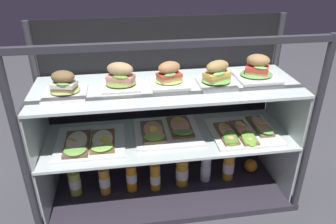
{
  "coord_description": "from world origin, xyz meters",
  "views": [
    {
      "loc": [
        -0.22,
        -1.41,
        1.27
      ],
      "look_at": [
        0.0,
        0.0,
        0.53
      ],
      "focal_mm": 34.44,
      "sensor_mm": 36.0,
      "label": 1
    }
  ],
  "objects_px": {
    "plated_roll_sandwich_center": "(257,71)",
    "juice_bottle_near_post": "(131,176)",
    "plated_roll_sandwich_mid_left": "(64,87)",
    "juice_bottle_back_right": "(155,176)",
    "open_sandwich_tray_right_of_center": "(167,131)",
    "orange_fruit_beside_bottles": "(251,166)",
    "plated_roll_sandwich_mid_right": "(217,76)",
    "open_sandwich_tray_mid_right": "(244,131)",
    "juice_bottle_back_center": "(75,182)",
    "juice_bottle_front_right_end": "(182,171)",
    "juice_bottle_front_fourth": "(206,166)",
    "plated_roll_sandwich_right_of_center": "(121,78)",
    "plated_roll_sandwich_far_left": "(169,77)",
    "open_sandwich_tray_left_of_center": "(89,143)",
    "juice_bottle_front_left_end": "(104,180)",
    "juice_bottle_front_middle": "(229,165)"
  },
  "relations": [
    {
      "from": "juice_bottle_front_right_end",
      "to": "juice_bottle_near_post",
      "type": "bearing_deg",
      "value": -178.59
    },
    {
      "from": "juice_bottle_front_middle",
      "to": "orange_fruit_beside_bottles",
      "type": "relative_size",
      "value": 3.11
    },
    {
      "from": "open_sandwich_tray_right_of_center",
      "to": "juice_bottle_front_left_end",
      "type": "relative_size",
      "value": 1.6
    },
    {
      "from": "juice_bottle_front_fourth",
      "to": "plated_roll_sandwich_right_of_center",
      "type": "bearing_deg",
      "value": -176.69
    },
    {
      "from": "plated_roll_sandwich_mid_right",
      "to": "plated_roll_sandwich_center",
      "type": "distance_m",
      "value": 0.23
    },
    {
      "from": "open_sandwich_tray_right_of_center",
      "to": "juice_bottle_back_right",
      "type": "relative_size",
      "value": 1.52
    },
    {
      "from": "plated_roll_sandwich_far_left",
      "to": "juice_bottle_back_right",
      "type": "bearing_deg",
      "value": -179.64
    },
    {
      "from": "plated_roll_sandwich_right_of_center",
      "to": "open_sandwich_tray_right_of_center",
      "type": "relative_size",
      "value": 0.52
    },
    {
      "from": "plated_roll_sandwich_far_left",
      "to": "juice_bottle_front_left_end",
      "type": "relative_size",
      "value": 0.85
    },
    {
      "from": "juice_bottle_front_fourth",
      "to": "open_sandwich_tray_left_of_center",
      "type": "bearing_deg",
      "value": -173.36
    },
    {
      "from": "juice_bottle_near_post",
      "to": "plated_roll_sandwich_far_left",
      "type": "bearing_deg",
      "value": -2.76
    },
    {
      "from": "plated_roll_sandwich_mid_left",
      "to": "plated_roll_sandwich_far_left",
      "type": "distance_m",
      "value": 0.48
    },
    {
      "from": "plated_roll_sandwich_mid_right",
      "to": "orange_fruit_beside_bottles",
      "type": "bearing_deg",
      "value": 21.3
    },
    {
      "from": "juice_bottle_back_right",
      "to": "juice_bottle_front_fourth",
      "type": "height_order",
      "value": "juice_bottle_front_fourth"
    },
    {
      "from": "plated_roll_sandwich_center",
      "to": "juice_bottle_near_post",
      "type": "height_order",
      "value": "plated_roll_sandwich_center"
    },
    {
      "from": "juice_bottle_front_right_end",
      "to": "juice_bottle_front_middle",
      "type": "relative_size",
      "value": 0.94
    },
    {
      "from": "open_sandwich_tray_mid_right",
      "to": "juice_bottle_back_center",
      "type": "distance_m",
      "value": 0.96
    },
    {
      "from": "juice_bottle_back_right",
      "to": "plated_roll_sandwich_right_of_center",
      "type": "bearing_deg",
      "value": 177.6
    },
    {
      "from": "plated_roll_sandwich_center",
      "to": "juice_bottle_back_center",
      "type": "distance_m",
      "value": 1.14
    },
    {
      "from": "plated_roll_sandwich_mid_left",
      "to": "juice_bottle_back_right",
      "type": "height_order",
      "value": "plated_roll_sandwich_mid_left"
    },
    {
      "from": "open_sandwich_tray_left_of_center",
      "to": "juice_bottle_back_center",
      "type": "xyz_separation_m",
      "value": [
        -0.11,
        0.07,
        -0.29
      ]
    },
    {
      "from": "plated_roll_sandwich_far_left",
      "to": "open_sandwich_tray_left_of_center",
      "type": "xyz_separation_m",
      "value": [
        -0.41,
        -0.04,
        -0.31
      ]
    },
    {
      "from": "open_sandwich_tray_left_of_center",
      "to": "plated_roll_sandwich_right_of_center",
      "type": "bearing_deg",
      "value": 14.93
    },
    {
      "from": "open_sandwich_tray_right_of_center",
      "to": "juice_bottle_near_post",
      "type": "xyz_separation_m",
      "value": [
        -0.2,
        -0.0,
        -0.27
      ]
    },
    {
      "from": "juice_bottle_back_right",
      "to": "orange_fruit_beside_bottles",
      "type": "xyz_separation_m",
      "value": [
        0.59,
        0.07,
        -0.05
      ]
    },
    {
      "from": "orange_fruit_beside_bottles",
      "to": "plated_roll_sandwich_center",
      "type": "bearing_deg",
      "value": -139.77
    },
    {
      "from": "plated_roll_sandwich_mid_left",
      "to": "orange_fruit_beside_bottles",
      "type": "bearing_deg",
      "value": 6.62
    },
    {
      "from": "open_sandwich_tray_left_of_center",
      "to": "orange_fruit_beside_bottles",
      "type": "relative_size",
      "value": 4.31
    },
    {
      "from": "juice_bottle_back_center",
      "to": "plated_roll_sandwich_mid_left",
      "type": "bearing_deg",
      "value": -61.33
    },
    {
      "from": "juice_bottle_back_center",
      "to": "open_sandwich_tray_right_of_center",
      "type": "bearing_deg",
      "value": -1.73
    },
    {
      "from": "plated_roll_sandwich_mid_right",
      "to": "juice_bottle_back_right",
      "type": "bearing_deg",
      "value": 171.69
    },
    {
      "from": "juice_bottle_near_post",
      "to": "orange_fruit_beside_bottles",
      "type": "height_order",
      "value": "juice_bottle_near_post"
    },
    {
      "from": "plated_roll_sandwich_mid_right",
      "to": "open_sandwich_tray_mid_right",
      "type": "distance_m",
      "value": 0.35
    },
    {
      "from": "orange_fruit_beside_bottles",
      "to": "plated_roll_sandwich_mid_right",
      "type": "bearing_deg",
      "value": -158.7
    },
    {
      "from": "open_sandwich_tray_left_of_center",
      "to": "juice_bottle_front_middle",
      "type": "xyz_separation_m",
      "value": [
        0.76,
        0.07,
        -0.27
      ]
    },
    {
      "from": "open_sandwich_tray_right_of_center",
      "to": "juice_bottle_front_right_end",
      "type": "height_order",
      "value": "open_sandwich_tray_right_of_center"
    },
    {
      "from": "plated_roll_sandwich_center",
      "to": "juice_bottle_back_center",
      "type": "xyz_separation_m",
      "value": [
        -0.97,
        0.02,
        -0.6
      ]
    },
    {
      "from": "plated_roll_sandwich_right_of_center",
      "to": "open_sandwich_tray_left_of_center",
      "type": "height_order",
      "value": "plated_roll_sandwich_right_of_center"
    },
    {
      "from": "open_sandwich_tray_right_of_center",
      "to": "juice_bottle_front_middle",
      "type": "height_order",
      "value": "open_sandwich_tray_right_of_center"
    },
    {
      "from": "juice_bottle_front_right_end",
      "to": "open_sandwich_tray_left_of_center",
      "type": "bearing_deg",
      "value": -173.14
    },
    {
      "from": "plated_roll_sandwich_right_of_center",
      "to": "open_sandwich_tray_mid_right",
      "type": "bearing_deg",
      "value": -5.63
    },
    {
      "from": "plated_roll_sandwich_mid_left",
      "to": "juice_bottle_front_left_end",
      "type": "height_order",
      "value": "plated_roll_sandwich_mid_left"
    },
    {
      "from": "plated_roll_sandwich_far_left",
      "to": "juice_bottle_front_right_end",
      "type": "distance_m",
      "value": 0.59
    },
    {
      "from": "orange_fruit_beside_bottles",
      "to": "juice_bottle_front_right_end",
      "type": "bearing_deg",
      "value": -173.08
    },
    {
      "from": "plated_roll_sandwich_mid_right",
      "to": "juice_bottle_back_center",
      "type": "xyz_separation_m",
      "value": [
        -0.74,
        0.07,
        -0.6
      ]
    },
    {
      "from": "open_sandwich_tray_right_of_center",
      "to": "juice_bottle_near_post",
      "type": "height_order",
      "value": "open_sandwich_tray_right_of_center"
    },
    {
      "from": "juice_bottle_front_fourth",
      "to": "plated_roll_sandwich_center",
      "type": "bearing_deg",
      "value": -5.32
    },
    {
      "from": "open_sandwich_tray_left_of_center",
      "to": "juice_bottle_front_middle",
      "type": "distance_m",
      "value": 0.81
    },
    {
      "from": "plated_roll_sandwich_right_of_center",
      "to": "orange_fruit_beside_bottles",
      "type": "distance_m",
      "value": 0.99
    },
    {
      "from": "plated_roll_sandwich_far_left",
      "to": "juice_bottle_front_left_end",
      "type": "xyz_separation_m",
      "value": [
        -0.36,
        0.01,
        -0.59
      ]
    }
  ]
}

